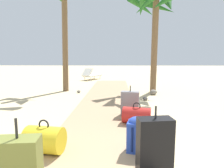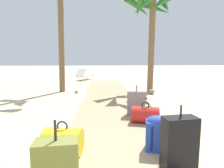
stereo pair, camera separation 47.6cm
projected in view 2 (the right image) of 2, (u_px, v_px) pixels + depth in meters
name	position (u px, v px, depth m)	size (l,w,h in m)	color
ground_plane	(110.00, 112.00, 5.29)	(60.00, 60.00, 0.00)	#D1BA8C
boardwalk	(109.00, 102.00, 6.36)	(1.71, 10.78, 0.08)	tan
duffel_bag_red	(145.00, 115.00, 4.17)	(0.65, 0.47, 0.46)	red
backpack_blue	(157.00, 132.00, 2.91)	(0.38, 0.32, 0.54)	#2847B7
duffel_bag_yellow	(63.00, 141.00, 2.79)	(0.60, 0.47, 0.51)	gold
suitcase_grey	(136.00, 103.00, 4.72)	(0.46, 0.28, 0.73)	slate
suitcase_black	(179.00, 144.00, 2.40)	(0.45, 0.27, 0.84)	black
palm_tree_far_right	(150.00, 14.00, 7.99)	(2.19, 2.30, 4.15)	brown
palm_tree_far_left	(60.00, 3.00, 8.05)	(2.09, 2.10, 4.71)	brown
lounge_chair	(85.00, 75.00, 12.77)	(1.24, 1.65, 0.78)	white
rock_left_far	(76.00, 92.00, 8.03)	(0.16, 0.15, 0.11)	gray
rock_right_near	(151.00, 92.00, 7.83)	(0.29, 0.26, 0.21)	gray
rock_right_mid	(145.00, 98.00, 6.82)	(0.21, 0.17, 0.11)	#5B5651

